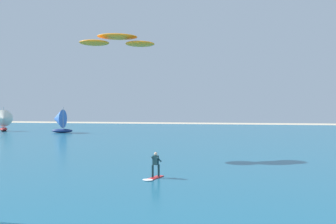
% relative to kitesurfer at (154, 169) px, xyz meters
% --- Properties ---
extents(ocean, '(160.00, 90.00, 0.10)m').
position_rel_kitesurfer_xyz_m(ocean, '(0.71, 35.32, -0.65)').
color(ocean, '#1E607F').
rests_on(ocean, ground).
extents(kitesurfer, '(1.15, 2.03, 1.67)m').
position_rel_kitesurfer_xyz_m(kitesurfer, '(0.00, 0.00, 0.00)').
color(kitesurfer, red).
rests_on(kitesurfer, ocean).
extents(kite, '(7.32, 4.29, 1.06)m').
position_rel_kitesurfer_xyz_m(kite, '(-5.61, 9.40, 10.25)').
color(kite, orange).
extents(sailboat_outermost, '(4.15, 3.51, 4.88)m').
position_rel_kitesurfer_xyz_m(sailboat_outermost, '(-26.76, 38.78, 1.63)').
color(sailboat_outermost, navy).
rests_on(sailboat_outermost, ocean).
extents(sailboat_trailing, '(3.98, 4.31, 4.79)m').
position_rel_kitesurfer_xyz_m(sailboat_trailing, '(-39.87, 41.05, 1.59)').
color(sailboat_trailing, maroon).
rests_on(sailboat_trailing, ocean).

